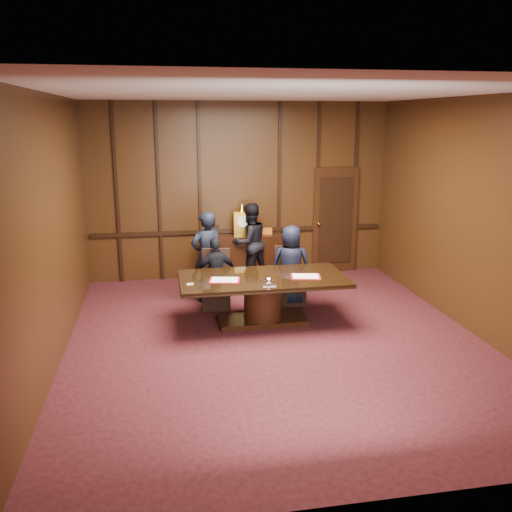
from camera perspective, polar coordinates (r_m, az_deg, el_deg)
The scene contains 13 objects.
room at distance 7.68m, azimuth 2.53°, elevation 3.42°, with size 7.00×7.04×3.50m.
sideboard at distance 10.94m, azimuth -1.46°, elevation 0.09°, with size 1.60×0.45×1.54m.
conference_table at distance 8.56m, azimuth 0.73°, elevation -3.82°, with size 2.62×1.32×0.76m.
folder_left at distance 8.30m, azimuth -3.33°, elevation -2.56°, with size 0.51×0.41×0.02m.
folder_right at distance 8.51m, azimuth 5.25°, elevation -2.16°, with size 0.52×0.41×0.02m.
inkstand at distance 8.05m, azimuth 1.34°, elevation -2.74°, with size 0.20×0.14×0.12m.
notepad at distance 8.15m, azimuth -6.96°, elevation -2.97°, with size 0.10×0.07×0.01m, color #D8BB69.
chair_left at distance 9.36m, azimuth -4.19°, elevation -3.64°, with size 0.54×0.54×0.99m.
chair_right at distance 9.57m, azimuth 3.56°, elevation -3.22°, with size 0.49×0.49×0.99m.
signatory_left at distance 9.19m, azimuth -4.20°, elevation -1.87°, with size 0.72×0.30×1.23m, color black.
signatory_right at distance 9.39m, azimuth 3.71°, elevation -0.97°, with size 0.69×0.45×1.41m, color black.
witness_left at distance 9.57m, azimuth -5.21°, elevation -0.06°, with size 0.59×0.39×1.61m, color black.
witness_right at distance 10.74m, azimuth -0.65°, elevation 1.44°, with size 0.76×0.59×1.56m, color black.
Camera 1 is at (-1.60, -7.22, 3.18)m, focal length 38.00 mm.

